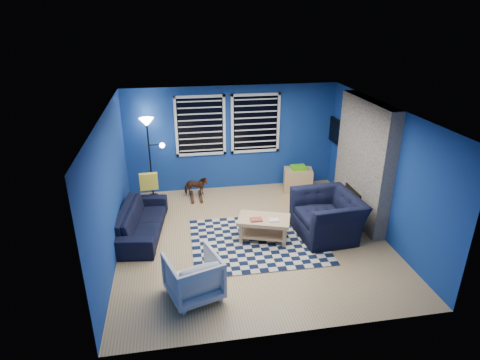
# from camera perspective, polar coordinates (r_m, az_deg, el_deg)

# --- Properties ---
(floor) EXTENTS (5.00, 5.00, 0.00)m
(floor) POSITION_cam_1_polar(r_m,az_deg,el_deg) (7.83, 1.77, -8.28)
(floor) COLOR tan
(floor) RESTS_ON ground
(ceiling) EXTENTS (5.00, 5.00, 0.00)m
(ceiling) POSITION_cam_1_polar(r_m,az_deg,el_deg) (6.87, 2.02, 9.83)
(ceiling) COLOR white
(ceiling) RESTS_ON wall_back
(wall_back) EXTENTS (5.00, 0.00, 5.00)m
(wall_back) POSITION_cam_1_polar(r_m,az_deg,el_deg) (9.58, -1.10, 5.92)
(wall_back) COLOR navy
(wall_back) RESTS_ON floor
(wall_left) EXTENTS (0.00, 5.00, 5.00)m
(wall_left) POSITION_cam_1_polar(r_m,az_deg,el_deg) (7.22, -17.95, -1.13)
(wall_left) COLOR navy
(wall_left) RESTS_ON floor
(wall_right) EXTENTS (0.00, 5.00, 5.00)m
(wall_right) POSITION_cam_1_polar(r_m,az_deg,el_deg) (8.11, 19.47, 1.33)
(wall_right) COLOR navy
(wall_right) RESTS_ON floor
(fireplace) EXTENTS (0.65, 2.00, 2.50)m
(fireplace) POSITION_cam_1_polar(r_m,az_deg,el_deg) (8.47, 17.03, 2.18)
(fireplace) COLOR gray
(fireplace) RESTS_ON floor
(window_left) EXTENTS (1.17, 0.06, 1.42)m
(window_left) POSITION_cam_1_polar(r_m,az_deg,el_deg) (9.36, -5.66, 7.65)
(window_left) COLOR black
(window_left) RESTS_ON wall_back
(window_right) EXTENTS (1.17, 0.06, 1.42)m
(window_right) POSITION_cam_1_polar(r_m,az_deg,el_deg) (9.54, 2.22, 8.03)
(window_right) COLOR black
(window_right) RESTS_ON wall_back
(tv) EXTENTS (0.07, 1.00, 0.58)m
(tv) POSITION_cam_1_polar(r_m,az_deg,el_deg) (9.73, 13.83, 6.46)
(tv) COLOR black
(tv) RESTS_ON wall_right
(rug) EXTENTS (2.52, 2.02, 0.02)m
(rug) POSITION_cam_1_polar(r_m,az_deg,el_deg) (7.73, 2.54, -8.67)
(rug) COLOR black
(rug) RESTS_ON floor
(sofa) EXTENTS (2.03, 1.01, 0.57)m
(sofa) POSITION_cam_1_polar(r_m,az_deg,el_deg) (8.07, -13.85, -5.65)
(sofa) COLOR black
(sofa) RESTS_ON floor
(armchair_big) EXTENTS (1.35, 1.21, 0.82)m
(armchair_big) POSITION_cam_1_polar(r_m,az_deg,el_deg) (7.94, 12.32, -4.98)
(armchair_big) COLOR black
(armchair_big) RESTS_ON floor
(armchair_bent) EXTENTS (0.96, 0.98, 0.71)m
(armchair_bent) POSITION_cam_1_polar(r_m,az_deg,el_deg) (6.27, -6.65, -13.44)
(armchair_bent) COLOR gray
(armchair_bent) RESTS_ON floor
(rocking_horse) EXTENTS (0.29, 0.56, 0.46)m
(rocking_horse) POSITION_cam_1_polar(r_m,az_deg,el_deg) (9.34, -6.29, -0.90)
(rocking_horse) COLOR #482917
(rocking_horse) RESTS_ON floor
(coffee_table) EXTENTS (1.09, 0.83, 0.48)m
(coffee_table) POSITION_cam_1_polar(r_m,az_deg,el_deg) (7.64, 3.40, -6.30)
(coffee_table) COLOR tan
(coffee_table) RESTS_ON rug
(cabinet) EXTENTS (0.74, 0.57, 0.65)m
(cabinet) POSITION_cam_1_polar(r_m,az_deg,el_deg) (9.78, 8.22, 0.05)
(cabinet) COLOR tan
(cabinet) RESTS_ON floor
(floor_lamp) EXTENTS (0.51, 0.32, 1.89)m
(floor_lamp) POSITION_cam_1_polar(r_m,az_deg,el_deg) (9.17, -12.87, 6.50)
(floor_lamp) COLOR black
(floor_lamp) RESTS_ON floor
(throw_pillow) EXTENTS (0.38, 0.14, 0.36)m
(throw_pillow) POSITION_cam_1_polar(r_m,az_deg,el_deg) (8.62, -12.84, -0.21)
(throw_pillow) COLOR gold
(throw_pillow) RESTS_ON sofa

